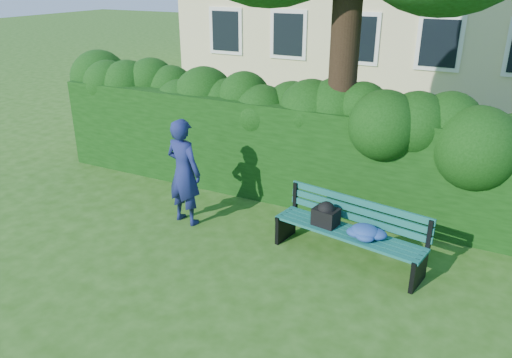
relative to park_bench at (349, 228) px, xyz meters
The scene contains 4 objects.
ground 1.71m from the park_bench, 161.39° to the right, with size 80.00×80.00×0.00m, color #255112.
hedge 2.32m from the park_bench, 132.78° to the left, with size 10.00×1.00×1.80m.
park_bench is the anchor object (origin of this frame).
man_reading 2.82m from the park_bench, behind, with size 0.65×0.43×1.79m, color navy.
Camera 1 is at (3.25, -5.74, 3.91)m, focal length 35.00 mm.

